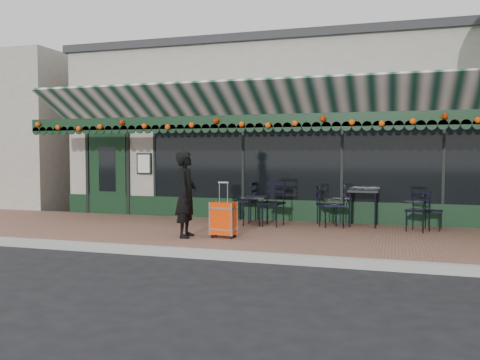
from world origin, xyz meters
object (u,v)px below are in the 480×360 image
(cafe_table_b, at_px, (256,199))
(chair_b_left, at_px, (245,201))
(cafe_table_a, at_px, (363,193))
(chair_a_left, at_px, (334,206))
(chair_a_front, at_px, (418,211))
(woman, at_px, (186,194))
(suitcase, at_px, (223,219))
(chair_a_right, at_px, (433,212))
(chair_b_front, at_px, (272,204))
(chair_b_right, at_px, (327,205))

(cafe_table_b, bearing_deg, chair_b_left, 123.92)
(cafe_table_a, bearing_deg, chair_a_left, -149.59)
(chair_a_front, bearing_deg, chair_b_left, -164.57)
(woman, relative_size, chair_b_left, 1.76)
(cafe_table_a, height_order, cafe_table_b, cafe_table_a)
(cafe_table_b, xyz_separation_m, chair_b_left, (-0.42, 0.63, -0.11))
(suitcase, relative_size, chair_a_left, 1.13)
(suitcase, relative_size, chair_a_right, 1.36)
(suitcase, distance_m, chair_a_right, 4.50)
(chair_b_left, distance_m, chair_b_front, 1.01)
(chair_a_left, bearing_deg, chair_a_right, 87.97)
(cafe_table_b, bearing_deg, chair_a_left, 7.73)
(chair_b_right, height_order, chair_b_front, chair_b_front)
(cafe_table_b, xyz_separation_m, chair_a_front, (3.46, 0.08, -0.16))
(cafe_table_a, relative_size, chair_a_right, 1.04)
(woman, xyz_separation_m, chair_a_right, (4.61, 2.38, -0.44))
(woman, xyz_separation_m, chair_b_front, (1.22, 1.97, -0.34))
(cafe_table_a, height_order, chair_a_right, cafe_table_a)
(chair_a_right, xyz_separation_m, chair_b_front, (-3.40, -0.40, 0.11))
(chair_a_right, height_order, chair_b_right, chair_b_right)
(cafe_table_a, relative_size, chair_a_left, 0.86)
(cafe_table_b, bearing_deg, suitcase, -94.46)
(chair_a_left, relative_size, chair_a_front, 1.10)
(chair_a_left, bearing_deg, chair_b_right, -143.88)
(woman, distance_m, cafe_table_a, 4.07)
(chair_a_right, bearing_deg, chair_b_right, 99.74)
(chair_a_front, height_order, chair_b_front, chair_b_front)
(cafe_table_b, distance_m, chair_b_front, 0.38)
(suitcase, relative_size, cafe_table_b, 1.64)
(chair_b_left, height_order, chair_b_front, chair_b_front)
(cafe_table_a, relative_size, chair_b_front, 0.81)
(cafe_table_b, xyz_separation_m, chair_a_left, (1.73, 0.24, -0.11))
(chair_a_front, bearing_deg, suitcase, -128.86)
(chair_b_front, bearing_deg, cafe_table_b, -168.75)
(chair_a_left, bearing_deg, chair_b_left, -107.15)
(chair_a_front, bearing_deg, cafe_table_a, 179.49)
(chair_b_front, bearing_deg, chair_a_left, 20.00)
(chair_a_front, bearing_deg, chair_b_right, -167.26)
(chair_b_left, distance_m, chair_b_right, 1.97)
(suitcase, relative_size, chair_a_front, 1.24)
(chair_b_left, bearing_deg, chair_b_right, 86.81)
(suitcase, distance_m, chair_a_front, 4.07)
(chair_a_front, height_order, chair_b_left, chair_b_left)
(chair_b_right, bearing_deg, suitcase, 128.45)
(suitcase, xyz_separation_m, chair_b_left, (-0.28, 2.44, 0.12))
(woman, bearing_deg, chair_b_right, -52.85)
(suitcase, bearing_deg, chair_b_front, 81.06)
(cafe_table_b, height_order, chair_a_left, chair_a_left)
(chair_a_front, relative_size, chair_b_right, 0.95)
(woman, relative_size, chair_a_left, 1.77)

